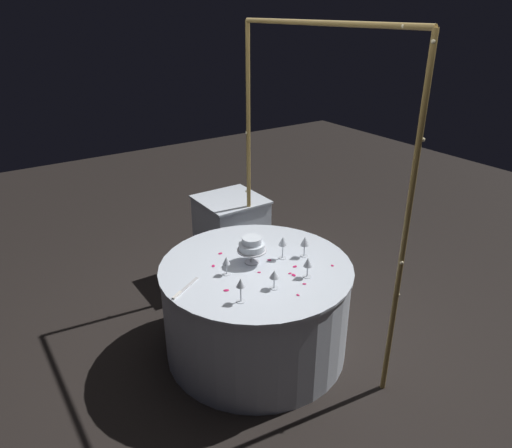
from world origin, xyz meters
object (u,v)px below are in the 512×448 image
at_px(tiered_cake, 251,246).
at_px(cake_knife, 184,289).
at_px(side_table, 231,236).
at_px(wine_glass_3, 241,284).
at_px(wine_glass_0, 308,263).
at_px(wine_glass_5, 226,262).
at_px(main_table, 256,308).
at_px(wine_glass_2, 283,242).
at_px(wine_glass_1, 305,242).
at_px(wine_glass_4, 274,275).
at_px(decorative_arch, 314,154).

distance_m(tiered_cake, cake_knife, 0.60).
height_order(side_table, wine_glass_3, wine_glass_3).
distance_m(wine_glass_0, wine_glass_5, 0.57).
distance_m(wine_glass_0, wine_glass_3, 0.55).
xyz_separation_m(main_table, wine_glass_2, (0.02, 0.23, 0.51)).
xyz_separation_m(main_table, tiered_cake, (-0.06, -0.00, 0.52)).
bearing_deg(cake_knife, wine_glass_1, 84.77).
distance_m(main_table, wine_glass_4, 0.58).
height_order(wine_glass_0, wine_glass_2, wine_glass_2).
bearing_deg(wine_glass_0, wine_glass_1, 144.60).
relative_size(side_table, wine_glass_5, 5.81).
bearing_deg(decorative_arch, tiered_cake, -96.14).
relative_size(wine_glass_0, wine_glass_1, 0.92).
distance_m(side_table, wine_glass_1, 1.31).
relative_size(decorative_arch, wine_glass_3, 14.02).
height_order(tiered_cake, wine_glass_1, tiered_cake).
distance_m(decorative_arch, wine_glass_1, 0.66).
relative_size(main_table, cake_knife, 5.39).
distance_m(main_table, wine_glass_5, 0.54).
relative_size(decorative_arch, tiered_cake, 10.97).
distance_m(wine_glass_5, cake_knife, 0.36).
xyz_separation_m(main_table, wine_glass_0, (0.33, 0.21, 0.49)).
relative_size(main_table, wine_glass_2, 7.97).
height_order(decorative_arch, side_table, decorative_arch).
bearing_deg(wine_glass_1, main_table, -102.75).
bearing_deg(main_table, wine_glass_3, -45.95).
distance_m(side_table, wine_glass_4, 1.62).
bearing_deg(wine_glass_3, wine_glass_5, 163.86).
bearing_deg(decorative_arch, wine_glass_1, -55.10).
relative_size(decorative_arch, wine_glass_4, 17.63).
bearing_deg(wine_glass_2, wine_glass_3, -61.43).
relative_size(wine_glass_1, cake_knife, 0.62).
xyz_separation_m(tiered_cake, wine_glass_1, (0.14, 0.39, -0.02)).
height_order(wine_glass_5, cake_knife, wine_glass_5).
relative_size(wine_glass_1, wine_glass_4, 1.21).
relative_size(wine_glass_0, cake_knife, 0.57).
relative_size(main_table, side_table, 1.78).
bearing_deg(cake_knife, wine_glass_4, 57.87).
bearing_deg(wine_glass_1, side_table, 176.06).
bearing_deg(decorative_arch, side_table, -177.94).
distance_m(decorative_arch, wine_glass_3, 1.11).
xyz_separation_m(tiered_cake, wine_glass_4, (0.38, -0.07, -0.04)).
bearing_deg(wine_glass_5, tiered_cake, 99.22).
distance_m(wine_glass_1, wine_glass_2, 0.17).
bearing_deg(tiered_cake, decorative_arch, 83.86).
height_order(main_table, wine_glass_5, wine_glass_5).
height_order(wine_glass_4, wine_glass_5, wine_glass_5).
bearing_deg(wine_glass_0, main_table, -147.73).
distance_m(wine_glass_0, cake_knife, 0.87).
bearing_deg(cake_knife, side_table, 137.07).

